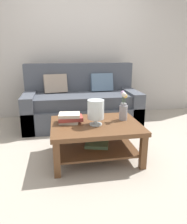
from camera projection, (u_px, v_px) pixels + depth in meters
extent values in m
plane|color=#ADA393|center=(94.00, 146.00, 2.93)|extent=(10.00, 10.00, 0.00)
cube|color=#BCB7B2|center=(79.00, 47.00, 4.11)|extent=(6.40, 0.12, 2.70)
cube|color=#474C56|center=(82.00, 115.00, 3.74)|extent=(1.98, 0.90, 0.36)
cube|color=#40444E|center=(82.00, 100.00, 3.63)|extent=(1.74, 0.74, 0.20)
cube|color=#474C56|center=(80.00, 82.00, 3.92)|extent=(1.98, 0.20, 0.70)
cube|color=#474C56|center=(30.00, 111.00, 3.55)|extent=(0.20, 0.90, 0.60)
cube|color=#474C56|center=(130.00, 106.00, 3.85)|extent=(0.20, 0.90, 0.60)
cube|color=gray|center=(55.00, 84.00, 3.71)|extent=(0.42, 0.24, 0.34)
cube|color=slate|center=(102.00, 82.00, 3.85)|extent=(0.41, 0.21, 0.34)
cube|color=brown|center=(96.00, 125.00, 2.50)|extent=(1.06, 0.80, 0.05)
cube|color=brown|center=(57.00, 160.00, 2.16)|extent=(0.07, 0.07, 0.40)
cube|color=brown|center=(143.00, 152.00, 2.32)|extent=(0.07, 0.07, 0.40)
cube|color=brown|center=(56.00, 135.00, 2.81)|extent=(0.07, 0.07, 0.40)
cube|color=brown|center=(124.00, 130.00, 2.97)|extent=(0.07, 0.07, 0.40)
cube|color=brown|center=(96.00, 147.00, 2.58)|extent=(0.94, 0.68, 0.02)
cube|color=#51704C|center=(97.00, 145.00, 2.57)|extent=(0.32, 0.27, 0.04)
cube|color=beige|center=(69.00, 121.00, 2.52)|extent=(0.25, 0.22, 0.04)
cube|color=#993833|center=(70.00, 118.00, 2.51)|extent=(0.29, 0.20, 0.04)
cube|color=beige|center=(69.00, 115.00, 2.50)|extent=(0.27, 0.22, 0.04)
cylinder|color=silver|center=(96.00, 124.00, 2.45)|extent=(0.15, 0.15, 0.02)
cylinder|color=silver|center=(96.00, 121.00, 2.44)|extent=(0.04, 0.04, 0.06)
cylinder|color=silver|center=(96.00, 109.00, 2.40)|extent=(0.19, 0.19, 0.22)
sphere|color=#2D333D|center=(93.00, 114.00, 2.41)|extent=(0.06, 0.06, 0.06)
sphere|color=beige|center=(98.00, 113.00, 2.44)|extent=(0.05, 0.05, 0.05)
cylinder|color=gray|center=(123.00, 113.00, 2.61)|extent=(0.10, 0.10, 0.18)
cylinder|color=gray|center=(124.00, 104.00, 2.58)|extent=(0.07, 0.07, 0.03)
cylinder|color=#426638|center=(125.00, 100.00, 2.57)|extent=(0.01, 0.01, 0.07)
sphere|color=gold|center=(125.00, 96.00, 2.56)|extent=(0.05, 0.05, 0.05)
cylinder|color=#426638|center=(122.00, 98.00, 2.58)|extent=(0.01, 0.01, 0.11)
sphere|color=#B28CB7|center=(123.00, 93.00, 2.55)|extent=(0.05, 0.05, 0.05)
cylinder|color=#426638|center=(124.00, 100.00, 2.53)|extent=(0.01, 0.01, 0.10)
sphere|color=silver|center=(124.00, 95.00, 2.51)|extent=(0.06, 0.06, 0.06)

